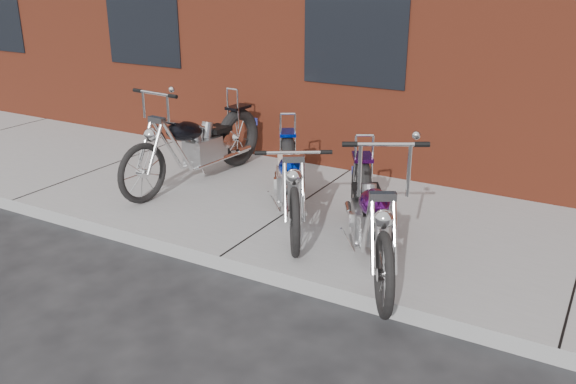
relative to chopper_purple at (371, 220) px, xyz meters
The scene contains 5 objects.
ground 1.52m from the chopper_purple, 154.98° to the right, with size 120.00×120.00×0.00m, color black.
sidewalk 1.64m from the chopper_purple, 144.56° to the left, with size 22.00×3.00×0.15m, color #A2A2A2.
chopper_purple is the anchor object (origin of this frame).
chopper_blue 1.26m from the chopper_purple, 154.50° to the left, with size 1.33×2.04×1.02m.
chopper_third 2.97m from the chopper_purple, 159.07° to the left, with size 0.60×2.48×1.26m.
Camera 1 is at (3.14, -4.20, 2.74)m, focal length 38.00 mm.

